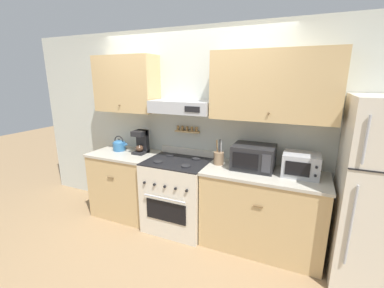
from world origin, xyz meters
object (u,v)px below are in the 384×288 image
refrigerator (383,195)px  tea_kettle (119,145)px  stove_range (178,194)px  toaster_oven (301,165)px  coffee_maker (141,142)px  microwave (254,157)px  utensil_crock (219,158)px

refrigerator → tea_kettle: bearing=177.6°
stove_range → toaster_oven: 1.54m
coffee_maker → toaster_oven: coffee_maker is taller
microwave → stove_range: bearing=-173.4°
tea_kettle → microwave: microwave is taller
coffee_maker → utensil_crock: coffee_maker is taller
utensil_crock → refrigerator: bearing=-4.5°
stove_range → utensil_crock: utensil_crock is taller
refrigerator → microwave: size_ratio=3.88×
refrigerator → stove_range: bearing=179.0°
refrigerator → utensil_crock: size_ratio=5.84×
stove_range → microwave: microwave is taller
microwave → utensil_crock: 0.41m
coffee_maker → microwave: size_ratio=0.69×
refrigerator → toaster_oven: bearing=170.0°
coffee_maker → refrigerator: bearing=-3.2°
tea_kettle → refrigerator: bearing=-2.4°
tea_kettle → coffee_maker: bearing=4.4°
refrigerator → utensil_crock: refrigerator is taller
toaster_oven → utensil_crock: bearing=179.9°
tea_kettle → utensil_crock: utensil_crock is taller
microwave → toaster_oven: 0.50m
refrigerator → coffee_maker: 2.77m
microwave → utensil_crock: bearing=-177.5°
tea_kettle → coffee_maker: (0.36, 0.03, 0.08)m
refrigerator → toaster_oven: 0.74m
microwave → tea_kettle: bearing=-179.5°
coffee_maker → microwave: 1.54m
microwave → utensil_crock: size_ratio=1.50×
tea_kettle → toaster_oven: size_ratio=0.62×
tea_kettle → utensil_crock: 1.49m
stove_range → coffee_maker: bearing=169.3°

